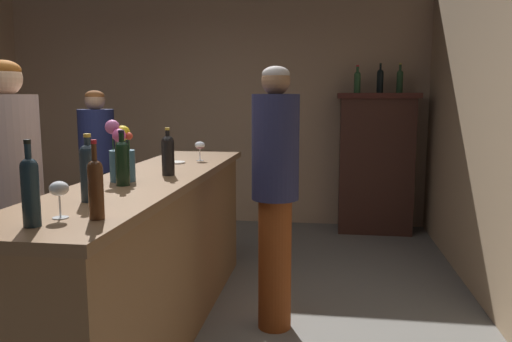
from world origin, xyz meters
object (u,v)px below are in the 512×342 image
object	(u,v)px
bar_counter	(154,255)
patron_near_entrance	(12,198)
display_cabinet	(376,160)
display_bottle_midleft	(380,80)
wine_bottle_syrah	(96,186)
wine_bottle_malbec	(89,170)
wine_glass_mid	(59,190)
wine_bottle_pinot	(30,188)
patron_in_grey	(98,166)
wine_bottle_rose	(168,153)
flower_arrangement	(121,155)
wine_bottle_riesling	(125,152)
display_bottle_left	(357,81)
wine_bottle_merlot	(122,161)
cheese_plate	(175,162)
bartender	(275,186)
wine_glass_front	(200,146)
display_bottle_center	(400,80)

from	to	relation	value
bar_counter	patron_near_entrance	bearing A→B (deg)	-150.89
display_cabinet	display_bottle_midleft	xyz separation A→B (m)	(0.02, -0.00, 0.90)
wine_bottle_syrah	display_bottle_midleft	distance (m)	4.26
wine_bottle_malbec	wine_glass_mid	bearing A→B (deg)	-83.48
wine_bottle_pinot	patron_in_grey	size ratio (longest dim) A/B	0.20
wine_glass_mid	wine_bottle_pinot	bearing A→B (deg)	-104.78
wine_bottle_rose	flower_arrangement	world-z (taller)	flower_arrangement
wine_bottle_riesling	display_bottle_left	xyz separation A→B (m)	(1.60, 2.75, 0.54)
wine_bottle_syrah	display_bottle_midleft	xyz separation A→B (m)	(1.47, 3.96, 0.55)
bar_counter	wine_bottle_malbec	distance (m)	1.06
wine_bottle_merlot	wine_bottle_rose	bearing A→B (deg)	71.50
cheese_plate	patron_in_grey	bearing A→B (deg)	138.07
wine_bottle_syrah	bartender	distance (m)	1.48
display_cabinet	wine_bottle_merlot	distance (m)	3.63
flower_arrangement	display_bottle_midleft	distance (m)	3.57
bar_counter	cheese_plate	xyz separation A→B (m)	(-0.03, 0.57, 0.53)
flower_arrangement	cheese_plate	size ratio (longest dim) A/B	2.43
display_cabinet	patron_in_grey	size ratio (longest dim) A/B	0.99
flower_arrangement	patron_in_grey	bearing A→B (deg)	119.54
bar_counter	display_cabinet	world-z (taller)	display_cabinet
wine_bottle_riesling	bartender	world-z (taller)	bartender
display_bottle_midleft	bartender	size ratio (longest dim) A/B	0.19
wine_bottle_merlot	wine_glass_front	xyz separation A→B (m)	(0.14, 1.14, -0.02)
display_bottle_center	patron_near_entrance	size ratio (longest dim) A/B	0.19
wine_bottle_riesling	wine_glass_front	size ratio (longest dim) A/B	2.00
wine_bottle_malbec	wine_bottle_pinot	bearing A→B (deg)	-89.77
wine_glass_front	patron_near_entrance	world-z (taller)	patron_near_entrance
cheese_plate	display_bottle_left	distance (m)	2.74
wine_bottle_malbec	display_bottle_midleft	xyz separation A→B (m)	(1.66, 3.63, 0.53)
wine_bottle_rose	wine_glass_mid	bearing A→B (deg)	-93.73
flower_arrangement	wine_glass_front	bearing A→B (deg)	78.41
wine_bottle_rose	wine_bottle_malbec	bearing A→B (deg)	-97.83
cheese_plate	wine_glass_front	bearing A→B (deg)	51.05
wine_bottle_malbec	patron_in_grey	xyz separation A→B (m)	(-1.10, 2.36, -0.32)
flower_arrangement	wine_bottle_rose	bearing A→B (deg)	52.65
wine_bottle_riesling	display_bottle_center	world-z (taller)	display_bottle_center
wine_bottle_pinot	wine_bottle_malbec	xyz separation A→B (m)	(-0.00, 0.47, 0.00)
wine_bottle_riesling	cheese_plate	distance (m)	0.55
display_bottle_center	bartender	bearing A→B (deg)	-113.00
wine_bottle_pinot	patron_near_entrance	xyz separation A→B (m)	(-0.69, 0.90, -0.23)
display_bottle_center	bar_counter	bearing A→B (deg)	-123.55
flower_arrangement	patron_in_grey	distance (m)	2.09
wine_bottle_rose	patron_in_grey	distance (m)	1.98
wine_bottle_rose	wine_bottle_malbec	world-z (taller)	wine_bottle_malbec
display_cabinet	wine_glass_front	bearing A→B (deg)	-126.31
bar_counter	cheese_plate	size ratio (longest dim) A/B	20.27
bartender	display_cabinet	bearing A→B (deg)	-123.34
display_bottle_center	patron_in_grey	bearing A→B (deg)	-156.80
wine_glass_mid	display_bottle_left	distance (m)	4.23
wine_bottle_rose	flower_arrangement	bearing A→B (deg)	-127.35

